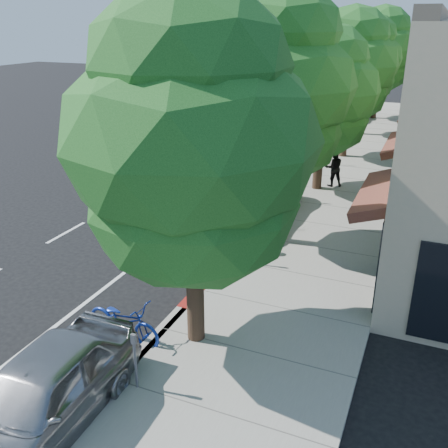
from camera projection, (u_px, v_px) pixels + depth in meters
The scene contains 18 objects.
ground at pixel (199, 294), 13.75m from camera, with size 120.00×120.00×0.00m, color black.
sidewalk at pixel (339, 209), 19.69m from camera, with size 4.60×56.00×0.15m, color gray.
curb at pixel (283, 201), 20.52m from camera, with size 0.30×56.00×0.15m, color #9E998E.
curb_red_segment at pixel (214, 276), 14.57m from camera, with size 0.32×4.00×0.15m, color maroon.
street_tree_0 at pixel (191, 145), 9.92m from camera, with size 5.25×5.25×7.81m.
street_tree_1 at pixel (281, 90), 14.88m from camera, with size 4.52×4.52×8.06m.
street_tree_2 at pixel (324, 92), 20.30m from camera, with size 4.60×4.60×6.98m.
street_tree_3 at pixel (351, 67), 25.20m from camera, with size 4.77×4.77×7.72m.
street_tree_4 at pixel (368, 60), 30.34m from camera, with size 4.12×4.12×7.38m.
street_tree_5 at pixel (381, 51), 35.35m from camera, with size 5.05×5.05×7.96m.
cyclist at pixel (221, 224), 15.87m from camera, with size 0.72×0.47×1.98m, color silver.
bicycle at pixel (124, 321), 11.61m from camera, with size 0.71×2.02×1.06m, color #16309A.
silver_suv at pixel (242, 199), 18.41m from camera, with size 2.82×6.12×1.70m, color #AEAFB3.
dark_sedan at pixel (252, 165), 22.99m from camera, with size 1.59×4.55×1.50m, color black.
white_pickup at pixel (299, 131), 29.91m from camera, with size 2.09×5.13×1.49m, color silver.
dark_suv_far at pixel (353, 110), 36.76m from camera, with size 1.72×4.27×1.46m, color black.
near_car_a at pixel (40, 395), 8.96m from camera, with size 1.84×4.58×1.56m, color #9E9EA2.
pedestrian at pixel (334, 168), 21.82m from camera, with size 0.81×0.63×1.67m, color black.
Camera 1 is at (5.33, -10.73, 7.06)m, focal length 40.00 mm.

